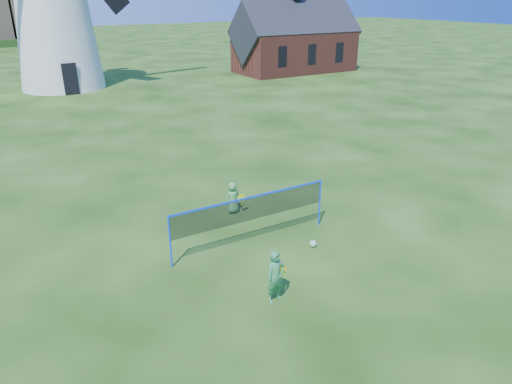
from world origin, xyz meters
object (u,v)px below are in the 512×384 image
object	(u,v)px
play_ball	(313,244)
player_boy	(233,198)
chapel	(295,42)
badminton_net	(251,209)
player_girl	(276,277)

from	to	relation	value
play_ball	player_boy	bearing A→B (deg)	105.43
chapel	play_ball	world-z (taller)	chapel
player_boy	play_ball	world-z (taller)	player_boy
player_boy	chapel	bearing A→B (deg)	-126.18
badminton_net	player_boy	distance (m)	2.37
chapel	badminton_net	bearing A→B (deg)	-126.96
player_boy	player_girl	bearing A→B (deg)	75.96
chapel	badminton_net	xyz separation A→B (m)	(-20.42, -27.14, -1.59)
chapel	play_ball	xyz separation A→B (m)	(-18.95, -28.22, -2.62)
player_girl	player_boy	bearing A→B (deg)	68.29
player_boy	play_ball	distance (m)	3.45
chapel	player_boy	distance (m)	31.94
badminton_net	player_boy	world-z (taller)	badminton_net
badminton_net	player_boy	xyz separation A→B (m)	(0.56, 2.22, -0.60)
badminton_net	play_ball	bearing A→B (deg)	-36.22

